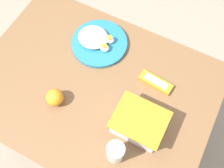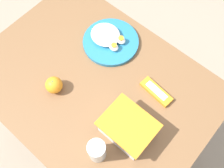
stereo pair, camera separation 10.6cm
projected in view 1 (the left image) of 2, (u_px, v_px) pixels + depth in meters
The scene contains 7 objects.
ground_plane at pixel (100, 132), 1.74m from camera, with size 10.00×10.00×0.00m, color gray.
table at pixel (95, 97), 1.19m from camera, with size 0.99×0.73×0.72m.
food_container at pixel (139, 123), 0.97m from camera, with size 0.19×0.15×0.10m.
orange_fruit at pixel (55, 97), 1.03m from camera, with size 0.07×0.07×0.07m.
rice_plate at pixel (98, 41), 1.16m from camera, with size 0.25×0.25×0.05m.
candy_bar at pixel (156, 82), 1.08m from camera, with size 0.15×0.06×0.02m.
drinking_glass at pixel (115, 152), 0.91m from camera, with size 0.06×0.06×0.12m.
Camera 1 is at (-0.28, 0.37, 1.71)m, focal length 42.00 mm.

